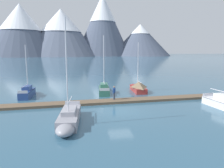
{
  "coord_description": "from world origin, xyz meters",
  "views": [
    {
      "loc": [
        -4.12,
        -21.23,
        6.42
      ],
      "look_at": [
        0.0,
        6.0,
        2.0
      ],
      "focal_mm": 33.79,
      "sensor_mm": 36.0,
      "label": 1
    }
  ],
  "objects_px": {
    "sailboat_mid_dock_port": "(104,89)",
    "sailboat_mid_dock_starboard": "(138,87)",
    "person_on_dock": "(114,92)",
    "sailboat_nearest_berth": "(28,92)",
    "sailboat_second_berth": "(69,118)"
  },
  "relations": [
    {
      "from": "sailboat_mid_dock_port",
      "to": "sailboat_mid_dock_starboard",
      "type": "xyz_separation_m",
      "value": [
        5.42,
        0.34,
        0.15
      ]
    },
    {
      "from": "sailboat_mid_dock_starboard",
      "to": "person_on_dock",
      "type": "relative_size",
      "value": 4.51
    },
    {
      "from": "sailboat_mid_dock_starboard",
      "to": "person_on_dock",
      "type": "xyz_separation_m",
      "value": [
        -4.79,
        -6.2,
        0.52
      ]
    },
    {
      "from": "sailboat_mid_dock_starboard",
      "to": "person_on_dock",
      "type": "distance_m",
      "value": 7.85
    },
    {
      "from": "sailboat_nearest_berth",
      "to": "sailboat_second_berth",
      "type": "relative_size",
      "value": 0.79
    },
    {
      "from": "sailboat_nearest_berth",
      "to": "sailboat_mid_dock_starboard",
      "type": "distance_m",
      "value": 16.34
    },
    {
      "from": "sailboat_nearest_berth",
      "to": "person_on_dock",
      "type": "relative_size",
      "value": 4.24
    },
    {
      "from": "sailboat_mid_dock_starboard",
      "to": "sailboat_second_berth",
      "type": "bearing_deg",
      "value": -126.17
    },
    {
      "from": "sailboat_nearest_berth",
      "to": "person_on_dock",
      "type": "bearing_deg",
      "value": -23.33
    },
    {
      "from": "sailboat_nearest_berth",
      "to": "sailboat_mid_dock_starboard",
      "type": "height_order",
      "value": "sailboat_mid_dock_starboard"
    },
    {
      "from": "sailboat_second_berth",
      "to": "sailboat_mid_dock_port",
      "type": "bearing_deg",
      "value": 71.02
    },
    {
      "from": "sailboat_nearest_berth",
      "to": "person_on_dock",
      "type": "xyz_separation_m",
      "value": [
        11.5,
        -4.96,
        0.64
      ]
    },
    {
      "from": "person_on_dock",
      "to": "sailboat_nearest_berth",
      "type": "bearing_deg",
      "value": 156.67
    },
    {
      "from": "sailboat_mid_dock_starboard",
      "to": "sailboat_mid_dock_port",
      "type": "bearing_deg",
      "value": -176.4
    },
    {
      "from": "sailboat_mid_dock_port",
      "to": "person_on_dock",
      "type": "relative_size",
      "value": 5.08
    }
  ]
}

